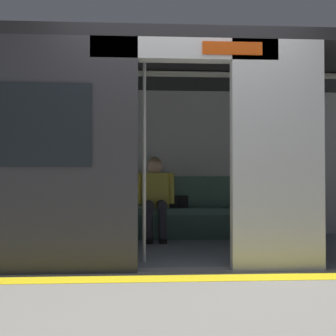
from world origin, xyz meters
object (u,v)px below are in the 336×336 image
at_px(person_seated, 155,192).
at_px(book, 134,207).
at_px(bench_seat, 171,215).
at_px(grab_pole_door, 144,158).
at_px(train_car, 171,126).
at_px(handbag, 179,202).

height_order(person_seated, book, person_seated).
xyz_separation_m(bench_seat, person_seated, (0.23, 0.05, 0.32)).
height_order(bench_seat, grab_pole_door, grab_pole_door).
height_order(train_car, person_seated, train_car).
height_order(handbag, book, handbag).
relative_size(person_seated, handbag, 4.47).
bearing_deg(handbag, grab_pole_door, 73.88).
bearing_deg(bench_seat, train_car, 86.85).
xyz_separation_m(book, grab_pole_door, (-0.15, 1.68, 0.63)).
bearing_deg(handbag, person_seated, 19.10).
bearing_deg(grab_pole_door, book, -84.86).
bearing_deg(grab_pole_door, bench_seat, -102.81).
bearing_deg(book, train_car, 93.31).
xyz_separation_m(train_car, handbag, (-0.17, -1.02, -0.98)).
bearing_deg(train_car, grab_pole_door, 65.28).
relative_size(train_car, bench_seat, 1.99).
relative_size(person_seated, grab_pole_door, 0.54).
height_order(bench_seat, book, book).
bearing_deg(handbag, train_car, 80.31).
bearing_deg(person_seated, grab_pole_door, 84.58).
relative_size(train_car, book, 29.09).
distance_m(person_seated, handbag, 0.39).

